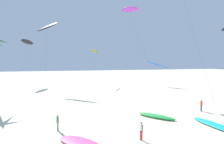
# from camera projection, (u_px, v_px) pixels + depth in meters

# --- Properties ---
(flying_kite_0) EXTENTS (5.98, 11.69, 17.72)m
(flying_kite_0) POSITION_uv_depth(u_px,v_px,m) (47.00, 27.00, 46.19)
(flying_kite_0) COLOR black
(flying_kite_0) RESTS_ON ground
(flying_kite_1) EXTENTS (4.52, 12.69, 7.78)m
(flying_kite_1) POSITION_uv_depth(u_px,v_px,m) (155.00, 64.00, 53.37)
(flying_kite_1) COLOR blue
(flying_kite_1) RESTS_ON ground
(flying_kite_3) EXTENTS (5.09, 10.15, 19.09)m
(flying_kite_3) POSITION_uv_depth(u_px,v_px,m) (129.00, 9.00, 36.96)
(flying_kite_3) COLOR purple
(flying_kite_3) RESTS_ON ground
(flying_kite_7) EXTENTS (3.70, 10.13, 14.41)m
(flying_kite_7) POSITION_uv_depth(u_px,v_px,m) (27.00, 42.00, 55.34)
(flying_kite_7) COLOR black
(flying_kite_7) RESTS_ON ground
(flying_kite_9) EXTENTS (4.16, 6.11, 11.18)m
(flying_kite_9) POSITION_uv_depth(u_px,v_px,m) (94.00, 51.00, 54.69)
(flying_kite_9) COLOR yellow
(flying_kite_9) RESTS_ON ground
(grounded_kite_0) EXTENTS (4.21, 4.34, 0.30)m
(grounded_kite_0) POSITION_uv_depth(u_px,v_px,m) (79.00, 142.00, 15.36)
(grounded_kite_0) COLOR #EA5193
(grounded_kite_0) RESTS_ON ground
(grounded_kite_1) EXTENTS (3.93, 4.61, 0.39)m
(grounded_kite_1) POSITION_uv_depth(u_px,v_px,m) (156.00, 116.00, 22.63)
(grounded_kite_1) COLOR green
(grounded_kite_1) RESTS_ON ground
(grounded_kite_3) EXTENTS (1.80, 6.34, 0.33)m
(grounded_kite_3) POSITION_uv_depth(u_px,v_px,m) (217.00, 126.00, 19.27)
(grounded_kite_3) COLOR #19B2B7
(grounded_kite_3) RESTS_ON ground
(person_foreground_walker) EXTENTS (0.29, 0.49, 1.65)m
(person_foreground_walker) POSITION_uv_depth(u_px,v_px,m) (201.00, 105.00, 25.48)
(person_foreground_walker) COLOR #284CA3
(person_foreground_walker) RESTS_ON ground
(person_near_right) EXTENTS (0.25, 0.50, 1.70)m
(person_near_right) POSITION_uv_depth(u_px,v_px,m) (141.00, 130.00, 16.03)
(person_near_right) COLOR red
(person_near_right) RESTS_ON ground
(person_far_watcher) EXTENTS (0.24, 0.50, 1.62)m
(person_far_watcher) POSITION_uv_depth(u_px,v_px,m) (58.00, 122.00, 18.30)
(person_far_watcher) COLOR slate
(person_far_watcher) RESTS_ON ground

